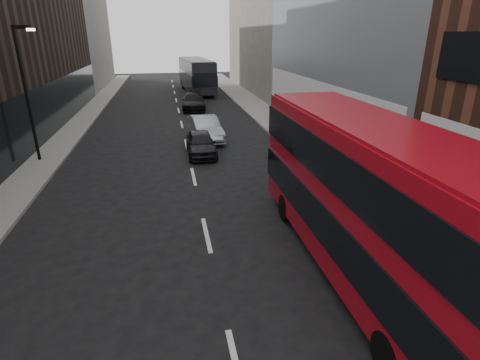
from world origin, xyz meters
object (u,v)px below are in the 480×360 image
car_a (201,143)px  car_c (194,101)px  street_lamp (26,86)px  red_bus (366,193)px  grey_bus (196,75)px  car_b (205,128)px

car_a → car_c: 14.59m
street_lamp → red_bus: street_lamp is taller
street_lamp → grey_bus: size_ratio=0.57×
red_bus → grey_bus: red_bus is taller
red_bus → grey_bus: bearing=92.5°
street_lamp → car_a: (8.98, -0.32, -3.48)m
car_b → street_lamp: bearing=-168.9°
red_bus → car_b: bearing=100.5°
car_a → car_c: (0.71, 14.57, 0.06)m
car_a → car_b: bearing=79.5°
street_lamp → car_b: street_lamp is taller
car_b → car_a: bearing=-106.7°
grey_bus → car_a: size_ratio=3.01×
car_b → car_c: size_ratio=0.92×
car_a → red_bus: bearing=-74.6°
red_bus → grey_bus: 38.75m
street_lamp → red_bus: size_ratio=0.61×
red_bus → car_c: bearing=96.1°
red_bus → grey_bus: (-1.48, 38.71, -0.44)m
red_bus → car_a: (-3.48, 12.71, -1.85)m
grey_bus → car_c: bearing=-100.5°
street_lamp → car_c: street_lamp is taller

